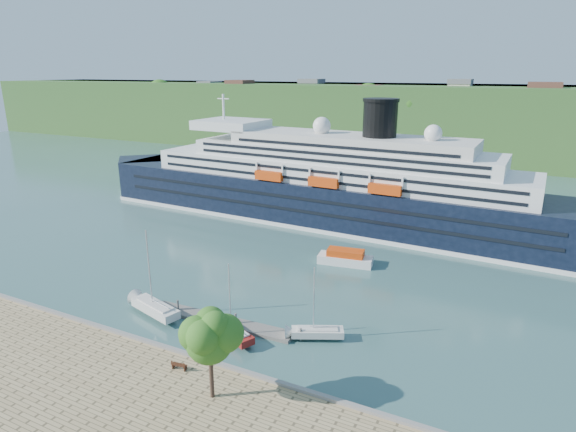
# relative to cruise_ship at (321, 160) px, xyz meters

# --- Properties ---
(ground) EXTENTS (400.00, 400.00, 0.00)m
(ground) POSITION_rel_cruise_ship_xyz_m (2.89, -51.59, -12.14)
(ground) COLOR #2F5553
(ground) RESTS_ON ground
(far_hillside) EXTENTS (400.00, 50.00, 24.00)m
(far_hillside) POSITION_rel_cruise_ship_xyz_m (2.89, 93.41, -0.14)
(far_hillside) COLOR #295221
(far_hillside) RESTS_ON ground
(quay_coping) EXTENTS (220.00, 0.50, 0.30)m
(quay_coping) POSITION_rel_cruise_ship_xyz_m (2.89, -51.79, -10.99)
(quay_coping) COLOR slate
(quay_coping) RESTS_ON promenade
(cruise_ship) EXTENTS (108.60, 19.58, 24.28)m
(cruise_ship) POSITION_rel_cruise_ship_xyz_m (0.00, 0.00, 0.00)
(cruise_ship) COLOR black
(cruise_ship) RESTS_ON ground
(park_bench) EXTENTS (1.66, 0.88, 1.01)m
(park_bench) POSITION_rel_cruise_ship_xyz_m (7.95, -54.07, -10.63)
(park_bench) COLOR #4B2615
(park_bench) RESTS_ON promenade
(promenade_tree) EXTENTS (5.62, 5.62, 9.30)m
(promenade_tree) POSITION_rel_cruise_ship_xyz_m (13.18, -56.01, -6.49)
(promenade_tree) COLOR #2F641A
(promenade_tree) RESTS_ON promenade
(floating_pontoon) EXTENTS (18.70, 3.00, 0.41)m
(floating_pontoon) POSITION_rel_cruise_ship_xyz_m (5.37, -43.21, -11.93)
(floating_pontoon) COLOR slate
(floating_pontoon) RESTS_ON ground
(sailboat_white_near) EXTENTS (8.44, 4.29, 10.51)m
(sailboat_white_near) POSITION_rel_cruise_ship_xyz_m (-2.66, -45.47, -6.88)
(sailboat_white_near) COLOR silver
(sailboat_white_near) RESTS_ON ground
(sailboat_red) EXTENTS (6.80, 4.47, 8.57)m
(sailboat_red) POSITION_rel_cruise_ship_xyz_m (8.77, -45.72, -7.85)
(sailboat_red) COLOR maroon
(sailboat_red) RESTS_ON ground
(sailboat_white_far) EXTENTS (6.58, 4.38, 8.31)m
(sailboat_white_far) POSITION_rel_cruise_ship_xyz_m (17.16, -41.48, -7.98)
(sailboat_white_far) COLOR silver
(sailboat_white_far) RESTS_ON ground
(tender_launch) EXTENTS (8.84, 4.12, 2.35)m
(tender_launch) POSITION_rel_cruise_ship_xyz_m (12.44, -19.38, -10.96)
(tender_launch) COLOR #D03E0C
(tender_launch) RESTS_ON ground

